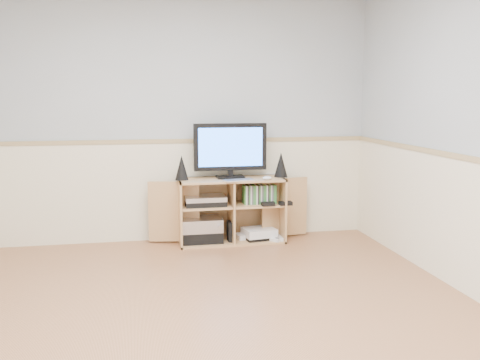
{
  "coord_description": "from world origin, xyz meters",
  "views": [
    {
      "loc": [
        -0.41,
        -3.19,
        1.47
      ],
      "look_at": [
        0.45,
        1.2,
        0.77
      ],
      "focal_mm": 40.0,
      "sensor_mm": 36.0,
      "label": 1
    }
  ],
  "objects_px": {
    "media_cabinet": "(230,209)",
    "keyboard": "(239,180)",
    "monitor": "(230,149)",
    "game_consoles": "(258,234)"
  },
  "relations": [
    {
      "from": "media_cabinet",
      "to": "keyboard",
      "type": "xyz_separation_m",
      "value": [
        0.05,
        -0.19,
        0.32
      ]
    },
    {
      "from": "monitor",
      "to": "game_consoles",
      "type": "height_order",
      "value": "monitor"
    },
    {
      "from": "monitor",
      "to": "media_cabinet",
      "type": "bearing_deg",
      "value": 90.0
    },
    {
      "from": "keyboard",
      "to": "media_cabinet",
      "type": "bearing_deg",
      "value": 90.21
    },
    {
      "from": "keyboard",
      "to": "game_consoles",
      "type": "xyz_separation_m",
      "value": [
        0.23,
        0.13,
        -0.59
      ]
    },
    {
      "from": "keyboard",
      "to": "game_consoles",
      "type": "relative_size",
      "value": 0.65
    },
    {
      "from": "media_cabinet",
      "to": "monitor",
      "type": "relative_size",
      "value": 2.25
    },
    {
      "from": "media_cabinet",
      "to": "game_consoles",
      "type": "relative_size",
      "value": 3.6
    },
    {
      "from": "monitor",
      "to": "game_consoles",
      "type": "bearing_deg",
      "value": -12.47
    },
    {
      "from": "monitor",
      "to": "keyboard",
      "type": "xyz_separation_m",
      "value": [
        0.05,
        -0.19,
        -0.29
      ]
    }
  ]
}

